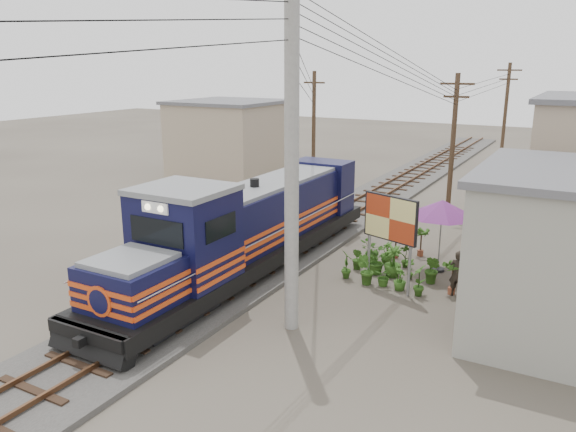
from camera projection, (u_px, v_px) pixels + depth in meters
The scene contains 14 objects.
ground at pixel (205, 297), 18.39m from camera, with size 120.00×120.00×0.00m, color #473F35.
ballast at pixel (332, 222), 26.82m from camera, with size 3.60×70.00×0.16m, color #595651.
track at pixel (332, 219), 26.77m from camera, with size 1.15×70.00×0.12m.
locomotive at pixel (247, 230), 20.14m from camera, with size 2.76×15.03×3.72m.
utility_pole_main at pixel (292, 157), 15.03m from camera, with size 0.40×0.40×10.00m.
wooden_pole_mid at pixel (453, 144), 27.15m from camera, with size 1.60×0.24×7.00m.
wooden_pole_far at pixel (505, 116), 38.77m from camera, with size 1.60×0.24×7.50m.
wooden_pole_left at pixel (314, 126), 34.97m from camera, with size 1.60×0.24×7.00m.
power_lines at pixel (318, 60), 23.65m from camera, with size 9.65×19.00×3.30m.
shophouse_left at pixel (230, 141), 35.89m from camera, with size 6.30×6.30×5.20m.
billboard at pixel (390, 221), 18.52m from camera, with size 2.02×0.80×3.25m.
market_umbrella at pixel (442, 209), 20.15m from camera, with size 3.13×3.13×2.70m.
vendor at pixel (458, 274), 18.30m from camera, with size 0.57×0.38×1.57m, color black.
plant_nursery at pixel (385, 263), 20.14m from camera, with size 3.50×3.11×1.13m.
Camera 1 is at (10.63, -13.61, 7.40)m, focal length 35.00 mm.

